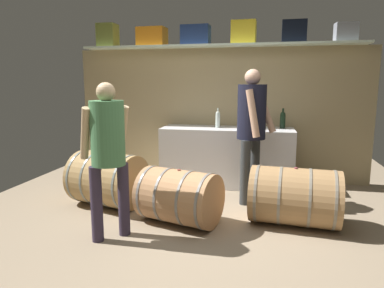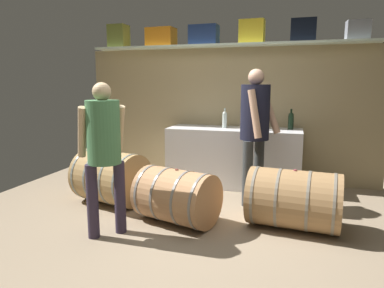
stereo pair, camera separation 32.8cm
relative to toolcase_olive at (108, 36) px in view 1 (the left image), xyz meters
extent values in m
cube|color=gray|center=(1.77, -1.55, -2.26)|extent=(5.75, 7.74, 0.02)
cube|color=tan|center=(1.77, 0.15, -1.23)|extent=(4.55, 0.10, 2.04)
cube|color=silver|center=(1.77, 0.00, -0.19)|extent=(4.19, 0.40, 0.03)
cube|color=olive|center=(0.00, 0.00, 0.00)|extent=(0.28, 0.26, 0.36)
cube|color=orange|center=(0.73, 0.00, -0.04)|extent=(0.45, 0.31, 0.28)
cube|color=navy|center=(1.42, 0.00, -0.03)|extent=(0.43, 0.26, 0.29)
cube|color=yellow|center=(2.13, 0.00, -0.01)|extent=(0.36, 0.22, 0.34)
cube|color=black|center=(2.85, 0.00, -0.02)|extent=(0.34, 0.24, 0.31)
cube|color=gray|center=(3.54, 0.00, -0.05)|extent=(0.30, 0.22, 0.26)
cube|color=white|center=(1.94, -0.23, -1.82)|extent=(1.93, 0.64, 0.86)
cylinder|color=black|center=(2.74, -0.10, -1.30)|extent=(0.08, 0.08, 0.19)
sphere|color=black|center=(2.74, -0.10, -1.19)|extent=(0.08, 0.08, 0.08)
cylinder|color=black|center=(2.74, -0.10, -1.14)|extent=(0.03, 0.03, 0.08)
cylinder|color=brown|center=(2.32, -0.30, -1.29)|extent=(0.07, 0.07, 0.21)
sphere|color=brown|center=(2.32, -0.30, -1.17)|extent=(0.07, 0.07, 0.07)
cylinder|color=brown|center=(2.32, -0.30, -1.13)|extent=(0.03, 0.03, 0.06)
cylinder|color=#B8C8BE|center=(1.80, -0.22, -1.30)|extent=(0.07, 0.07, 0.20)
sphere|color=#B8C8BE|center=(1.80, -0.22, -1.18)|extent=(0.06, 0.06, 0.06)
cylinder|color=#B8C8BE|center=(1.80, -0.22, -1.14)|extent=(0.02, 0.02, 0.07)
cylinder|color=white|center=(2.18, -0.23, -1.39)|extent=(0.07, 0.07, 0.00)
cylinder|color=white|center=(2.18, -0.23, -1.36)|extent=(0.01, 0.01, 0.06)
sphere|color=white|center=(2.18, -0.23, -1.30)|extent=(0.09, 0.09, 0.09)
sphere|color=maroon|center=(2.18, -0.23, -1.32)|extent=(0.05, 0.05, 0.05)
cylinder|color=#A3804E|center=(0.59, -1.45, -1.92)|extent=(0.98, 0.86, 0.66)
cylinder|color=slate|center=(0.25, -1.35, -1.92)|extent=(0.21, 0.65, 0.67)
cylinder|color=slate|center=(0.46, -1.41, -1.92)|extent=(0.21, 0.65, 0.67)
cylinder|color=slate|center=(0.72, -1.48, -1.92)|extent=(0.21, 0.65, 0.67)
cylinder|color=slate|center=(0.93, -1.54, -1.92)|extent=(0.21, 0.65, 0.67)
cylinder|color=brown|center=(0.59, -1.45, -1.58)|extent=(0.04, 0.04, 0.01)
cylinder|color=#AC7B52|center=(1.60, -1.81, -1.95)|extent=(0.97, 0.80, 0.58)
cylinder|color=slate|center=(1.26, -1.71, -1.95)|extent=(0.20, 0.58, 0.60)
cylinder|color=slate|center=(1.47, -1.77, -1.95)|extent=(0.20, 0.58, 0.60)
cylinder|color=slate|center=(1.72, -1.85, -1.95)|extent=(0.20, 0.58, 0.60)
cylinder|color=slate|center=(1.93, -1.91, -1.95)|extent=(0.20, 0.58, 0.60)
cylinder|color=brown|center=(1.60, -1.81, -1.66)|extent=(0.04, 0.04, 0.01)
cylinder|color=#9B7348|center=(2.82, -1.61, -1.94)|extent=(0.98, 0.70, 0.61)
cylinder|color=slate|center=(2.43, -1.57, -1.94)|extent=(0.09, 0.63, 0.63)
cylinder|color=slate|center=(2.67, -1.59, -1.94)|extent=(0.09, 0.63, 0.63)
cylinder|color=slate|center=(2.97, -1.62, -1.94)|extent=(0.09, 0.63, 0.63)
cylinder|color=slate|center=(3.21, -1.65, -1.94)|extent=(0.09, 0.63, 0.63)
cylinder|color=#95424C|center=(2.82, -1.61, -1.63)|extent=(0.04, 0.04, 0.01)
cylinder|color=red|center=(0.62, -1.45, -1.56)|extent=(0.06, 0.06, 0.04)
cylinder|color=#31283A|center=(1.13, -2.22, -1.88)|extent=(0.11, 0.11, 0.74)
cylinder|color=#31283A|center=(0.93, -2.41, -1.88)|extent=(0.11, 0.11, 0.74)
cylinder|color=#45794C|center=(1.03, -2.32, -1.21)|extent=(0.32, 0.32, 0.61)
sphere|color=tan|center=(1.03, -2.32, -0.82)|extent=(0.18, 0.18, 0.18)
cylinder|color=tan|center=(1.10, -2.12, -1.21)|extent=(0.22, 0.23, 0.51)
cylinder|color=tan|center=(0.83, -2.38, -1.21)|extent=(0.22, 0.22, 0.51)
cylinder|color=#303334|center=(2.26, -1.07, -1.84)|extent=(0.12, 0.12, 0.82)
cylinder|color=#303334|center=(2.37, -0.78, -1.84)|extent=(0.12, 0.12, 0.82)
cylinder|color=black|center=(2.32, -0.93, -1.09)|extent=(0.36, 0.36, 0.68)
sphere|color=tan|center=(2.32, -0.93, -0.67)|extent=(0.20, 0.20, 0.20)
cylinder|color=tan|center=(2.34, -1.15, -1.10)|extent=(0.21, 0.15, 0.58)
cylinder|color=tan|center=(2.49, -0.77, -1.10)|extent=(0.31, 0.19, 0.56)
camera|label=1|loc=(2.47, -5.34, -0.74)|focal=32.64mm
camera|label=2|loc=(2.79, -5.26, -0.74)|focal=32.64mm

